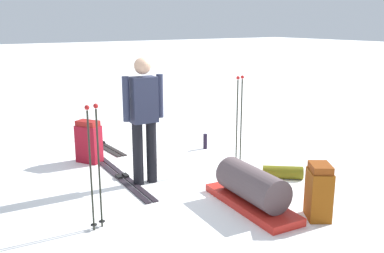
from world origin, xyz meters
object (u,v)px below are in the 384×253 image
object	(u,v)px
skier_standing	(144,114)
gear_sled	(252,189)
ski_poles_planted_near	(239,117)
thermos_bottle	(205,141)
backpack_bright	(89,142)
ski_poles_planted_far	(94,162)
sleeping_mat_rolled	(283,172)
ski_pair_far	(122,177)
ski_pair_near	(100,143)
backpack_large_dark	(319,192)

from	to	relation	value
skier_standing	gear_sled	bearing A→B (deg)	116.29
ski_poles_planted_near	gear_sled	distance (m)	1.57
gear_sled	thermos_bottle	distance (m)	2.46
backpack_bright	ski_poles_planted_far	xyz separation A→B (m)	(0.71, 2.19, 0.42)
gear_sled	ski_poles_planted_far	bearing A→B (deg)	-15.44
skier_standing	sleeping_mat_rolled	bearing A→B (deg)	151.85
ski_pair_far	ski_poles_planted_near	xyz separation A→B (m)	(-1.68, 0.49, 0.75)
skier_standing	ski_pair_far	world-z (taller)	skier_standing
ski_pair_far	sleeping_mat_rolled	world-z (taller)	sleeping_mat_rolled
backpack_bright	thermos_bottle	size ratio (longest dim) A/B	2.55
sleeping_mat_rolled	thermos_bottle	size ratio (longest dim) A/B	2.12
skier_standing	ski_poles_planted_near	bearing A→B (deg)	173.94
backpack_bright	ski_poles_planted_near	size ratio (longest dim) A/B	0.48
skier_standing	ski_pair_near	xyz separation A→B (m)	(-0.18, -2.15, -0.94)
ski_pair_far	thermos_bottle	xyz separation A→B (m)	(-1.81, -0.55, 0.12)
backpack_bright	ski_poles_planted_far	size ratio (longest dim) A/B	0.49
backpack_large_dark	ski_poles_planted_near	size ratio (longest dim) A/B	0.46
backpack_bright	sleeping_mat_rolled	xyz separation A→B (m)	(-2.01, 2.18, -0.23)
ski_pair_near	ski_poles_planted_near	size ratio (longest dim) A/B	1.32
ski_pair_far	ski_poles_planted_far	bearing A→B (deg)	56.20
skier_standing	ski_pair_near	world-z (taller)	skier_standing
sleeping_mat_rolled	thermos_bottle	world-z (taller)	thermos_bottle
skier_standing	ski_pair_far	distance (m)	1.02
backpack_bright	thermos_bottle	bearing A→B (deg)	168.59
backpack_large_dark	sleeping_mat_rolled	distance (m)	1.27
ski_pair_far	thermos_bottle	distance (m)	1.89
sleeping_mat_rolled	ski_poles_planted_near	bearing A→B (deg)	-74.96
ski_poles_planted_far	ski_pair_far	bearing A→B (deg)	-123.80
gear_sled	thermos_bottle	size ratio (longest dim) A/B	5.46
ski_poles_planted_near	sleeping_mat_rolled	xyz separation A→B (m)	(-0.20, 0.74, -0.67)
skier_standing	sleeping_mat_rolled	world-z (taller)	skier_standing
skier_standing	ski_poles_planted_far	size ratio (longest dim) A/B	1.26
ski_pair_far	ski_poles_planted_near	world-z (taller)	ski_poles_planted_near
gear_sled	thermos_bottle	bearing A→B (deg)	-111.96
skier_standing	ski_pair_near	distance (m)	2.35
backpack_bright	thermos_bottle	world-z (taller)	backpack_bright
ski_poles_planted_near	ski_poles_planted_far	bearing A→B (deg)	16.77
ski_pair_near	backpack_large_dark	size ratio (longest dim) A/B	2.88
ski_pair_near	gear_sled	size ratio (longest dim) A/B	1.28
gear_sled	backpack_large_dark	bearing A→B (deg)	124.50
ski_pair_near	sleeping_mat_rolled	size ratio (longest dim) A/B	3.31
skier_standing	gear_sled	xyz separation A→B (m)	(-0.69, 1.39, -0.73)
ski_pair_far	backpack_bright	bearing A→B (deg)	-82.42
ski_poles_planted_near	backpack_bright	bearing A→B (deg)	-38.41
backpack_large_dark	backpack_bright	xyz separation A→B (m)	(1.44, -3.30, 0.01)
skier_standing	gear_sled	distance (m)	1.72
skier_standing	backpack_bright	distance (m)	1.46
skier_standing	ski_poles_planted_far	bearing A→B (deg)	41.58
skier_standing	ski_pair_far	bearing A→B (deg)	-59.44
ski_poles_planted_near	gear_sled	world-z (taller)	ski_poles_planted_near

